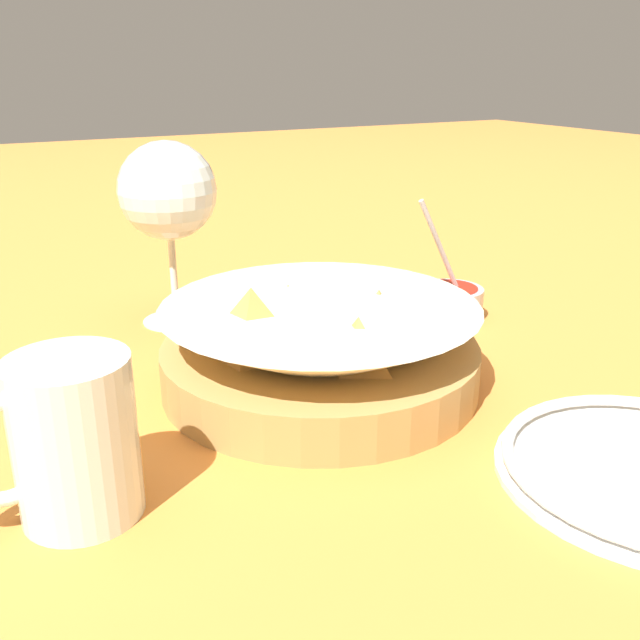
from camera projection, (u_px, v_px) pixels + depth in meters
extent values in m
plane|color=orange|center=(272.00, 385.00, 0.59)|extent=(4.00, 4.00, 0.00)
cylinder|color=#B2894C|center=(320.00, 364.00, 0.58)|extent=(0.26, 0.26, 0.04)
cone|color=beige|center=(320.00, 344.00, 0.57)|extent=(0.25, 0.25, 0.07)
cylinder|color=#3D842D|center=(320.00, 362.00, 0.58)|extent=(0.19, 0.19, 0.01)
pyramid|color=#CC8E42|center=(252.00, 329.00, 0.54)|extent=(0.10, 0.09, 0.07)
pyramid|color=#CC8E42|center=(358.00, 350.00, 0.52)|extent=(0.06, 0.07, 0.05)
pyramid|color=#CC8E42|center=(378.00, 317.00, 0.59)|extent=(0.06, 0.07, 0.05)
pyramid|color=#CC8E42|center=(288.00, 310.00, 0.61)|extent=(0.09, 0.08, 0.05)
cylinder|color=#B7B7BC|center=(449.00, 303.00, 0.73)|extent=(0.07, 0.07, 0.03)
cylinder|color=red|center=(450.00, 298.00, 0.73)|extent=(0.06, 0.06, 0.02)
cylinder|color=#B7B7BC|center=(443.00, 255.00, 0.71)|extent=(0.07, 0.01, 0.12)
cylinder|color=silver|center=(177.00, 319.00, 0.73)|extent=(0.07, 0.07, 0.00)
cylinder|color=silver|center=(174.00, 276.00, 0.71)|extent=(0.01, 0.01, 0.09)
sphere|color=silver|center=(167.00, 191.00, 0.68)|extent=(0.10, 0.10, 0.10)
sphere|color=#DBD17A|center=(168.00, 203.00, 0.69)|extent=(0.06, 0.06, 0.06)
cylinder|color=silver|center=(75.00, 438.00, 0.41)|extent=(0.07, 0.07, 0.10)
cylinder|color=orange|center=(78.00, 456.00, 0.41)|extent=(0.06, 0.06, 0.07)
torus|color=silver|center=(0.00, 453.00, 0.39)|extent=(0.07, 0.01, 0.07)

